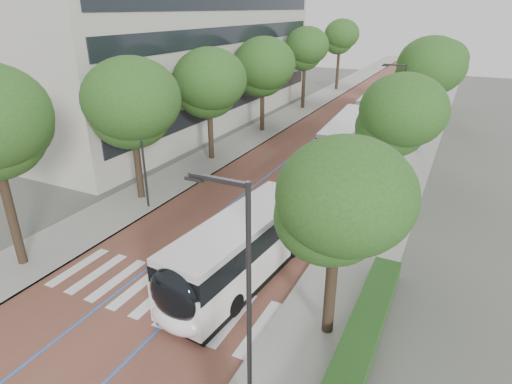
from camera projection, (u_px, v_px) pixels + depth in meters
ground at (141, 306)px, 18.47m from camera, size 160.00×160.00×0.00m
road at (361, 114)px, 51.41m from camera, size 11.00×140.00×0.02m
sidewalk_left at (302, 108)px, 54.42m from camera, size 4.00×140.00×0.12m
sidewalk_right at (427, 121)px, 48.36m from camera, size 4.00×140.00×0.12m
kerb_left at (317, 109)px, 53.66m from camera, size 0.20×140.00×0.14m
kerb_right at (410, 119)px, 49.13m from camera, size 0.20×140.00×0.14m
zebra_crossing at (159, 294)px, 19.21m from camera, size 10.55×3.60×0.01m
lane_line_left at (348, 113)px, 52.05m from camera, size 0.12×126.00×0.01m
lane_line_right at (375, 116)px, 50.76m from camera, size 0.12×126.00×0.01m
office_building at (163, 56)px, 46.62m from camera, size 18.11×40.00×14.00m
hedge at (350, 369)px, 14.59m from camera, size 1.20×14.00×0.80m
streetlight_near at (243, 295)px, 11.41m from camera, size 1.82×0.20×8.00m
streetlight_far at (398, 110)px, 32.00m from camera, size 1.82×0.20×8.00m
lamp_post_left at (142, 146)px, 25.89m from camera, size 0.14×0.14×8.00m
trees_left at (240, 72)px, 38.08m from camera, size 6.10×60.27×9.77m
trees_right at (420, 89)px, 32.85m from camera, size 5.60×47.05×9.23m
lead_bus at (281, 217)px, 22.66m from camera, size 4.20×18.55×3.20m
bus_queued_0 at (346, 138)px, 36.55m from camera, size 3.23×12.52×3.20m
bus_queued_1 at (376, 107)px, 47.73m from camera, size 2.92×12.47×3.20m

